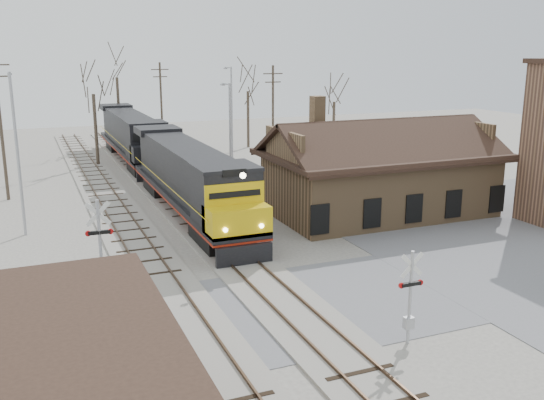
% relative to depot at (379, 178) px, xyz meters
% --- Properties ---
extents(ground, '(140.00, 140.00, 0.00)m').
position_rel_depot_xyz_m(ground, '(-11.99, -12.00, -2.41)').
color(ground, '#A8A398').
rests_on(ground, ground).
extents(road, '(60.00, 9.00, 0.03)m').
position_rel_depot_xyz_m(road, '(-11.99, -12.00, -2.39)').
color(road, slate).
rests_on(road, ground).
extents(parking_lot, '(22.00, 26.00, 0.03)m').
position_rel_depot_xyz_m(parking_lot, '(6.01, -8.00, -2.39)').
color(parking_lot, slate).
rests_on(parking_lot, ground).
extents(track_main, '(3.40, 90.00, 0.24)m').
position_rel_depot_xyz_m(track_main, '(-11.99, 3.00, -2.34)').
color(track_main, '#A8A398').
rests_on(track_main, ground).
extents(track_siding, '(3.40, 90.00, 0.24)m').
position_rel_depot_xyz_m(track_siding, '(-16.49, 3.00, -2.34)').
color(track_siding, '#A8A398').
rests_on(track_siding, ground).
extents(depot, '(15.20, 9.31, 7.90)m').
position_rel_depot_xyz_m(depot, '(0.00, 0.00, 0.00)').
color(depot, olive).
rests_on(depot, ground).
extents(locomotive_lead, '(3.26, 21.83, 4.85)m').
position_rel_depot_xyz_m(locomotive_lead, '(-11.99, 3.81, 0.14)').
color(locomotive_lead, black).
rests_on(locomotive_lead, ground).
extents(locomotive_trailing, '(3.26, 21.83, 4.59)m').
position_rel_depot_xyz_m(locomotive_trailing, '(-11.99, 25.92, 0.14)').
color(locomotive_trailing, black).
rests_on(locomotive_trailing, ground).
extents(crossbuck_near, '(1.05, 0.28, 3.67)m').
position_rel_depot_xyz_m(crossbuck_near, '(-9.11, -16.63, -0.66)').
color(crossbuck_near, '#A5A8AD').
rests_on(crossbuck_near, ground).
extents(crossbuck_far, '(1.24, 0.33, 4.34)m').
position_rel_depot_xyz_m(crossbuck_far, '(-19.12, -6.98, -0.39)').
color(crossbuck_far, '#A5A8AD').
rests_on(crossbuck_far, ground).
extents(streetlight_a, '(0.25, 2.04, 9.62)m').
position_rel_depot_xyz_m(streetlight_a, '(-22.29, 3.90, 2.95)').
color(streetlight_a, '#A5A8AD').
rests_on(streetlight_a, ground).
extents(streetlight_b, '(0.25, 2.04, 8.33)m').
position_rel_depot_xyz_m(streetlight_b, '(-6.89, 10.93, 2.29)').
color(streetlight_b, '#A5A8AD').
rests_on(streetlight_b, ground).
extents(streetlight_c, '(0.25, 2.04, 9.28)m').
position_rel_depot_xyz_m(streetlight_c, '(-3.35, 20.94, 2.77)').
color(streetlight_c, '#A5A8AD').
rests_on(streetlight_c, ground).
extents(utility_pole_a, '(2.00, 0.24, 10.59)m').
position_rel_depot_xyz_m(utility_pole_a, '(-23.32, 13.71, 3.12)').
color(utility_pole_a, '#382D23').
rests_on(utility_pole_a, ground).
extents(utility_pole_b, '(2.00, 0.24, 9.47)m').
position_rel_depot_xyz_m(utility_pole_b, '(-7.00, 34.96, 2.55)').
color(utility_pole_b, '#382D23').
rests_on(utility_pole_b, ground).
extents(utility_pole_c, '(2.00, 0.24, 9.38)m').
position_rel_depot_xyz_m(utility_pole_c, '(0.95, 20.95, 2.50)').
color(utility_pole_c, '#382D23').
rests_on(utility_pole_c, ground).
extents(tree_b, '(4.52, 4.52, 11.09)m').
position_rel_depot_xyz_m(tree_b, '(-15.44, 25.44, 5.49)').
color(tree_b, '#382D23').
rests_on(tree_b, ground).
extents(tree_c, '(5.19, 5.19, 12.72)m').
position_rel_depot_xyz_m(tree_c, '(-11.50, 36.96, 6.66)').
color(tree_c, '#382D23').
rests_on(tree_c, ground).
extents(tree_d, '(4.21, 4.21, 10.32)m').
position_rel_depot_xyz_m(tree_d, '(1.83, 30.42, 4.94)').
color(tree_d, '#382D23').
rests_on(tree_d, ground).
extents(tree_e, '(3.51, 3.51, 8.59)m').
position_rel_depot_xyz_m(tree_e, '(10.11, 25.44, 3.70)').
color(tree_e, '#382D23').
rests_on(tree_e, ground).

